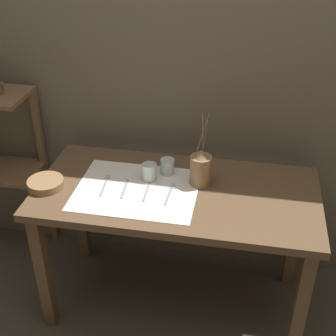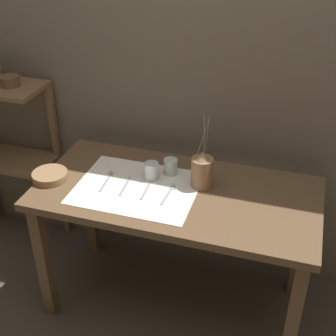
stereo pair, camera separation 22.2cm
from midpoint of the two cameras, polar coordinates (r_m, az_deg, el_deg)
name	(u,v)px [view 2 (the right image)]	position (r m, az deg, el deg)	size (l,w,h in m)	color
ground_plane	(175,300)	(2.78, 3.25, -15.87)	(12.00, 12.00, 0.00)	#473F35
stone_wall_back	(202,73)	(2.47, 6.76, 11.37)	(7.00, 0.06, 2.40)	brown
wooden_table	(176,207)	(2.34, 3.73, -4.91)	(1.38, 0.67, 0.76)	brown
wooden_shelf_unit	(5,133)	(2.93, -17.23, 4.08)	(0.59, 0.29, 1.08)	brown
linen_cloth	(137,187)	(2.29, -1.04, -2.47)	(0.59, 0.47, 0.00)	white
pitcher_with_flowers	(202,170)	(2.27, 6.95, -0.37)	(0.11, 0.11, 0.38)	olive
wooden_bowl	(50,176)	(2.39, -11.65, -1.02)	(0.18, 0.18, 0.04)	#8E6B47
glass_tumbler_near	(152,171)	(2.34, 0.69, -0.41)	(0.07, 0.07, 0.08)	#B7C1BC
glass_tumbler_far	(171,166)	(2.38, 2.99, 0.11)	(0.07, 0.07, 0.08)	#B7C1BC
spoon_inner	(109,177)	(2.37, -4.56, -1.16)	(0.03, 0.18, 0.02)	#939399
knife_center	(125,186)	(2.30, -2.52, -2.32)	(0.02, 0.17, 0.00)	#939399
fork_outer	(146,190)	(2.26, 0.11, -2.81)	(0.02, 0.17, 0.00)	#939399
spoon_outer	(171,189)	(2.27, 3.15, -2.67)	(0.02, 0.18, 0.02)	#939399
metal_pot_small	(10,81)	(2.70, -16.47, 10.13)	(0.10, 0.10, 0.06)	brown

